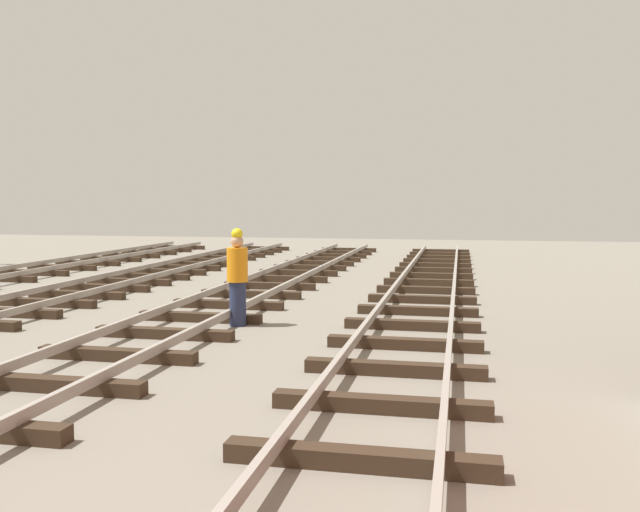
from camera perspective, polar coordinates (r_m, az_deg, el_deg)
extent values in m
cube|color=#38281C|center=(6.36, 3.34, -16.69)|extent=(2.50, 0.24, 0.18)
cube|color=#38281C|center=(7.91, 5.14, -12.34)|extent=(2.50, 0.24, 0.18)
cube|color=#38281C|center=(9.49, 6.31, -9.42)|extent=(2.50, 0.24, 0.18)
cube|color=#38281C|center=(11.10, 7.13, -7.34)|extent=(2.50, 0.24, 0.18)
cube|color=#38281C|center=(12.72, 7.73, -5.79)|extent=(2.50, 0.24, 0.18)
cube|color=#38281C|center=(14.34, 8.20, -4.59)|extent=(2.50, 0.24, 0.18)
cube|color=#38281C|center=(15.98, 8.57, -3.63)|extent=(2.50, 0.24, 0.18)
cube|color=#38281C|center=(17.61, 8.87, -2.85)|extent=(2.50, 0.24, 0.18)
cube|color=#38281C|center=(19.25, 9.12, -2.20)|extent=(2.50, 0.24, 0.18)
cube|color=#38281C|center=(20.89, 9.33, -1.65)|extent=(2.50, 0.24, 0.18)
cube|color=#38281C|center=(22.54, 9.51, -1.19)|extent=(2.50, 0.24, 0.18)
cube|color=#38281C|center=(24.18, 9.66, -0.78)|extent=(2.50, 0.24, 0.18)
cube|color=#38281C|center=(25.83, 9.80, -0.43)|extent=(2.50, 0.24, 0.18)
cube|color=#38281C|center=(27.47, 9.92, -0.12)|extent=(2.50, 0.24, 0.18)
cube|color=#38281C|center=(29.12, 10.02, 0.15)|extent=(2.50, 0.24, 0.18)
cube|color=#38281C|center=(30.77, 10.12, 0.40)|extent=(2.50, 0.24, 0.18)
cube|color=#38281C|center=(9.33, -21.60, -10.00)|extent=(2.50, 0.24, 0.18)
cube|color=#38281C|center=(10.70, -16.69, -7.97)|extent=(2.50, 0.24, 0.18)
cube|color=#38281C|center=(12.15, -12.96, -6.37)|extent=(2.50, 0.24, 0.18)
cube|color=#38281C|center=(13.64, -10.05, -5.10)|extent=(2.50, 0.24, 0.18)
cube|color=#38281C|center=(15.17, -7.72, -4.07)|extent=(2.50, 0.24, 0.18)
cube|color=#38281C|center=(16.72, -5.83, -3.22)|extent=(2.50, 0.24, 0.18)
cube|color=#38281C|center=(18.29, -4.27, -2.52)|extent=(2.50, 0.24, 0.18)
cube|color=#38281C|center=(19.87, -2.95, -1.93)|extent=(2.50, 0.24, 0.18)
cube|color=#38281C|center=(21.47, -1.83, -1.42)|extent=(2.50, 0.24, 0.18)
cube|color=#38281C|center=(23.07, -0.87, -0.98)|extent=(2.50, 0.24, 0.18)
cube|color=#38281C|center=(24.68, -0.03, -0.60)|extent=(2.50, 0.24, 0.18)
cube|color=#38281C|center=(26.30, 0.70, -0.27)|extent=(2.50, 0.24, 0.18)
cube|color=#38281C|center=(27.92, 1.35, 0.02)|extent=(2.50, 0.24, 0.18)
cube|color=#38281C|center=(29.54, 1.93, 0.29)|extent=(2.50, 0.24, 0.18)
cube|color=#38281C|center=(31.17, 2.45, 0.52)|extent=(2.50, 0.24, 0.18)
cube|color=#38281C|center=(15.44, -24.96, -4.32)|extent=(2.50, 0.24, 0.18)
cube|color=#38281C|center=(16.52, -22.20, -3.66)|extent=(2.50, 0.24, 0.18)
cube|color=#38281C|center=(17.62, -19.79, -3.07)|extent=(2.50, 0.24, 0.18)
cube|color=#38281C|center=(18.76, -17.66, -2.55)|extent=(2.50, 0.24, 0.18)
cube|color=#38281C|center=(19.92, -15.79, -2.09)|extent=(2.50, 0.24, 0.18)
cube|color=#38281C|center=(21.10, -14.12, -1.67)|extent=(2.50, 0.24, 0.18)
cube|color=#38281C|center=(22.30, -12.63, -1.30)|extent=(2.50, 0.24, 0.18)
cube|color=#38281C|center=(23.51, -11.29, -0.97)|extent=(2.50, 0.24, 0.18)
cube|color=#38281C|center=(24.73, -10.09, -0.67)|extent=(2.50, 0.24, 0.18)
cube|color=#38281C|center=(25.97, -9.00, -0.39)|extent=(2.50, 0.24, 0.18)
cube|color=#38281C|center=(27.21, -8.01, -0.15)|extent=(2.50, 0.24, 0.18)
cube|color=#38281C|center=(28.46, -7.10, 0.08)|extent=(2.50, 0.24, 0.18)
cube|color=#38281C|center=(29.72, -6.28, 0.29)|extent=(2.50, 0.24, 0.18)
cube|color=#38281C|center=(30.98, -5.52, 0.48)|extent=(2.50, 0.24, 0.18)
cube|color=#38281C|center=(32.25, -4.81, 0.65)|extent=(2.50, 0.24, 0.18)
cube|color=#38281C|center=(23.40, -23.07, -1.29)|extent=(2.50, 0.24, 0.18)
cube|color=#38281C|center=(24.77, -20.89, -0.90)|extent=(2.50, 0.24, 0.18)
cube|color=#38281C|center=(26.17, -18.94, -0.56)|extent=(2.50, 0.24, 0.18)
cube|color=#38281C|center=(27.60, -17.20, -0.25)|extent=(2.50, 0.24, 0.18)
cube|color=#38281C|center=(29.05, -15.62, 0.04)|extent=(2.50, 0.24, 0.18)
cube|color=#38281C|center=(30.53, -14.20, 0.29)|extent=(2.50, 0.24, 0.18)
cube|color=#38281C|center=(32.02, -12.90, 0.52)|extent=(2.50, 0.24, 0.18)
cube|color=#38281C|center=(33.52, -11.73, 0.73)|extent=(2.50, 0.24, 0.18)
cylinder|color=#262D4C|center=(13.07, -6.94, -4.00)|extent=(0.32, 0.32, 0.85)
cylinder|color=orange|center=(12.98, -6.97, -0.73)|extent=(0.40, 0.40, 0.65)
sphere|color=tan|center=(12.94, -6.99, 1.23)|extent=(0.24, 0.24, 0.24)
sphere|color=yellow|center=(12.93, -7.00, 1.85)|extent=(0.22, 0.22, 0.22)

